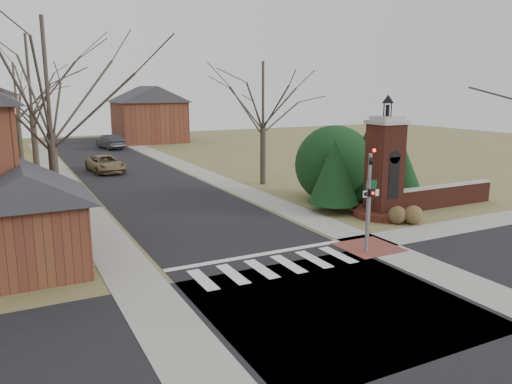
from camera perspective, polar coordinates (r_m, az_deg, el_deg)
ground at (r=18.96m, az=3.38°, el=-9.27°), size 120.00×120.00×0.00m
main_street at (r=38.89m, az=-13.26°, el=1.45°), size 8.00×70.00×0.01m
cross_street at (r=16.65m, az=8.74°, el=-12.48°), size 120.00×8.00×0.01m
crosswalk_zone at (r=19.60m, az=2.18°, el=-8.50°), size 8.00×2.20×0.02m
stop_bar at (r=20.85m, az=0.15°, el=-7.23°), size 8.00×0.35×0.02m
sidewalk_right_main at (r=40.42m, az=-6.10°, el=2.09°), size 2.00×60.00×0.02m
sidewalk_left at (r=38.02m, az=-20.87°, el=0.76°), size 2.00×60.00×0.02m
curb_apron at (r=22.37m, az=12.78°, el=-6.18°), size 2.40×2.40×0.02m
traffic_signal_pole at (r=21.09m, az=12.80°, el=-0.04°), size 0.28×0.41×4.50m
sign_post at (r=23.09m, az=12.96°, el=-0.64°), size 0.90×0.07×2.75m
brick_gate_monument at (r=27.47m, az=14.42°, el=1.72°), size 3.20×3.20×6.47m
brick_garden_wall at (r=30.88m, az=20.56°, el=-0.42°), size 7.50×0.50×1.30m
garage_left at (r=20.24m, az=-24.93°, el=-2.38°), size 4.80×4.80×4.29m
house_distant_right at (r=65.53m, az=-12.16°, el=8.83°), size 8.80×8.80×7.30m
evergreen_near at (r=27.87m, az=8.93°, el=2.37°), size 2.80×2.80×4.10m
evergreen_mid at (r=30.77m, az=12.63°, el=3.68°), size 3.40×3.40×4.70m
evergreen_far at (r=31.46m, az=16.55°, el=2.36°), size 2.40×2.40×3.30m
evergreen_mass at (r=30.90m, az=8.93°, el=3.49°), size 4.80×4.80×4.80m
bare_tree_0 at (r=24.31m, az=-22.93°, el=13.00°), size 8.05×8.05×11.15m
bare_tree_1 at (r=37.28m, az=-24.61°, el=12.68°), size 8.40×8.40×11.64m
bare_tree_2 at (r=50.23m, az=-25.86°, el=10.94°), size 7.35×7.35×10.19m
bare_tree_3 at (r=35.31m, az=0.82°, el=11.65°), size 7.00×7.00×9.70m
pickup_truck at (r=42.70m, az=-16.82°, el=3.10°), size 2.76×5.15×1.37m
distant_car at (r=59.00m, az=-16.35°, el=5.55°), size 2.54×5.18×1.63m
dry_shrub_left at (r=26.41m, az=15.86°, el=-2.55°), size 0.92×0.92×0.92m
dry_shrub_right at (r=26.60m, az=17.55°, el=-2.51°), size 0.96×0.96×0.96m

